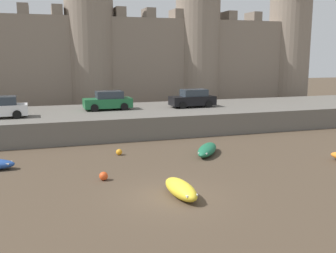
{
  "coord_description": "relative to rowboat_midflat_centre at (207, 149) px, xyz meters",
  "views": [
    {
      "loc": [
        -5.29,
        -16.37,
        6.41
      ],
      "look_at": [
        1.31,
        4.17,
        2.5
      ],
      "focal_mm": 42.0,
      "sensor_mm": 36.0,
      "label": 1
    }
  ],
  "objects": [
    {
      "name": "rowboat_foreground_right",
      "position": [
        -4.27,
        -6.83,
        0.04
      ],
      "size": [
        1.19,
        2.92,
        0.75
      ],
      "color": "yellow",
      "rests_on": "ground"
    },
    {
      "name": "quay_road",
      "position": [
        -4.79,
        10.28,
        0.53
      ],
      "size": [
        63.0,
        10.0,
        1.76
      ],
      "primitive_type": "cube",
      "color": "#666059",
      "rests_on": "ground"
    },
    {
      "name": "rowboat_midflat_centre",
      "position": [
        0.0,
        0.0,
        0.0
      ],
      "size": [
        2.76,
        3.34,
        0.67
      ],
      "color": "#1E6B47",
      "rests_on": "ground"
    },
    {
      "name": "car_quay_centre_east",
      "position": [
        -4.69,
        10.75,
        2.19
      ],
      "size": [
        4.14,
        1.97,
        1.62
      ],
      "color": "#1E6638",
      "rests_on": "quay_road"
    },
    {
      "name": "car_quay_west",
      "position": [
        2.97,
        10.24,
        2.19
      ],
      "size": [
        4.14,
        1.97,
        1.62
      ],
      "color": "black",
      "rests_on": "quay_road"
    },
    {
      "name": "ground_plane",
      "position": [
        -4.79,
        -6.65,
        -0.35
      ],
      "size": [
        160.0,
        160.0,
        0.0
      ],
      "primitive_type": "plane",
      "color": "#4C3D2D"
    },
    {
      "name": "mooring_buoy_near_channel",
      "position": [
        -7.28,
        -3.31,
        -0.12
      ],
      "size": [
        0.46,
        0.46,
        0.46
      ],
      "primitive_type": "sphere",
      "color": "#E04C1E",
      "rests_on": "ground"
    },
    {
      "name": "castle",
      "position": [
        -4.79,
        21.57,
        6.27
      ],
      "size": [
        56.88,
        5.88,
        17.84
      ],
      "color": "gray",
      "rests_on": "ground"
    },
    {
      "name": "mooring_buoy_mid_mud",
      "position": [
        -5.51,
        1.65,
        -0.15
      ],
      "size": [
        0.4,
        0.4,
        0.4
      ],
      "primitive_type": "sphere",
      "color": "orange",
      "rests_on": "ground"
    }
  ]
}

